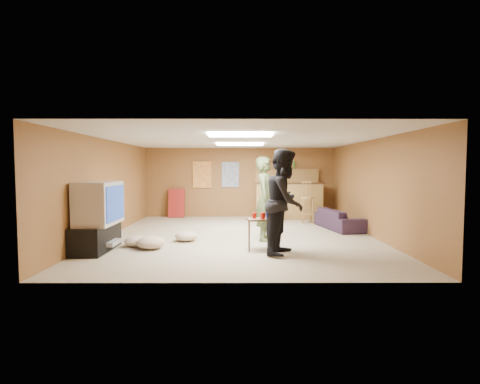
{
  "coord_description": "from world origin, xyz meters",
  "views": [
    {
      "loc": [
        -0.03,
        -8.48,
        1.55
      ],
      "look_at": [
        0.0,
        0.2,
        1.0
      ],
      "focal_mm": 28.0,
      "sensor_mm": 36.0,
      "label": 1
    }
  ],
  "objects_px": {
    "tv_body": "(99,203)",
    "sofa": "(339,219)",
    "bar_counter": "(289,201)",
    "person_olive": "(265,199)",
    "person_black": "(285,202)",
    "tray_table": "(260,234)"
  },
  "relations": [
    {
      "from": "person_black",
      "to": "person_olive",
      "type": "bearing_deg",
      "value": 33.54
    },
    {
      "from": "person_olive",
      "to": "person_black",
      "type": "distance_m",
      "value": 1.31
    },
    {
      "from": "tv_body",
      "to": "sofa",
      "type": "bearing_deg",
      "value": 25.8
    },
    {
      "from": "bar_counter",
      "to": "person_olive",
      "type": "relative_size",
      "value": 1.11
    },
    {
      "from": "tv_body",
      "to": "person_olive",
      "type": "relative_size",
      "value": 0.61
    },
    {
      "from": "tray_table",
      "to": "bar_counter",
      "type": "bearing_deg",
      "value": 75.65
    },
    {
      "from": "sofa",
      "to": "tray_table",
      "type": "xyz_separation_m",
      "value": [
        -2.18,
        -2.49,
        0.05
      ]
    },
    {
      "from": "sofa",
      "to": "tv_body",
      "type": "bearing_deg",
      "value": 105.65
    },
    {
      "from": "tv_body",
      "to": "person_black",
      "type": "xyz_separation_m",
      "value": [
        3.45,
        -0.27,
        0.05
      ]
    },
    {
      "from": "person_olive",
      "to": "person_black",
      "type": "xyz_separation_m",
      "value": [
        0.26,
        -1.28,
        0.05
      ]
    },
    {
      "from": "tray_table",
      "to": "person_black",
      "type": "bearing_deg",
      "value": -33.46
    },
    {
      "from": "bar_counter",
      "to": "tray_table",
      "type": "distance_m",
      "value": 4.58
    },
    {
      "from": "tv_body",
      "to": "sofa",
      "type": "xyz_separation_m",
      "value": [
        5.2,
        2.51,
        -0.65
      ]
    },
    {
      "from": "bar_counter",
      "to": "tv_body",
      "type": "bearing_deg",
      "value": -133.0
    },
    {
      "from": "person_black",
      "to": "sofa",
      "type": "distance_m",
      "value": 3.36
    },
    {
      "from": "bar_counter",
      "to": "person_black",
      "type": "distance_m",
      "value": 4.79
    },
    {
      "from": "person_black",
      "to": "sofa",
      "type": "xyz_separation_m",
      "value": [
        1.74,
        2.78,
        -0.7
      ]
    },
    {
      "from": "person_black",
      "to": "sofa",
      "type": "relative_size",
      "value": 1.1
    },
    {
      "from": "sofa",
      "to": "tray_table",
      "type": "bearing_deg",
      "value": 128.68
    },
    {
      "from": "tv_body",
      "to": "person_black",
      "type": "height_order",
      "value": "person_black"
    },
    {
      "from": "tv_body",
      "to": "bar_counter",
      "type": "xyz_separation_m",
      "value": [
        4.15,
        4.45,
        -0.35
      ]
    },
    {
      "from": "sofa",
      "to": "bar_counter",
      "type": "bearing_deg",
      "value": 18.25
    }
  ]
}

